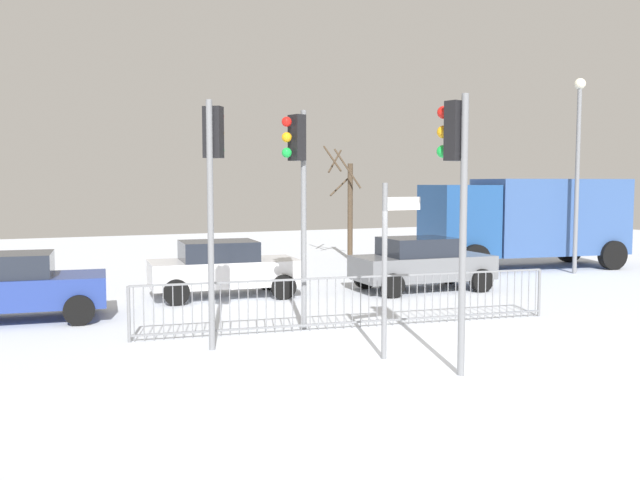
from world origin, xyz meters
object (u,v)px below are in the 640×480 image
direction_sign_post (388,261)px  delivery_truck (526,218)px  car_grey_trailing (421,263)px  street_lamp (578,154)px  traffic_light_foreground_left (456,170)px  bare_tree_left (348,204)px  car_blue_far (11,286)px  car_white_mid (223,268)px  traffic_light_rear_right (298,170)px  traffic_light_foreground_right (213,168)px

direction_sign_post → delivery_truck: bearing=32.3°
direction_sign_post → car_grey_trailing: (4.54, 6.14, -0.90)m
direction_sign_post → street_lamp: 13.42m
traffic_light_foreground_left → direction_sign_post: 1.99m
street_lamp → bare_tree_left: street_lamp is taller
direction_sign_post → delivery_truck: (10.60, 8.97, 0.07)m
car_blue_far → car_white_mid: size_ratio=1.01×
delivery_truck → street_lamp: 2.85m
street_lamp → bare_tree_left: size_ratio=1.43×
traffic_light_rear_right → car_blue_far: traffic_light_rear_right is taller
car_grey_trailing → delivery_truck: delivery_truck is taller
street_lamp → car_blue_far: bearing=-176.0°
traffic_light_rear_right → car_blue_far: 6.69m
traffic_light_rear_right → delivery_truck: (11.12, 6.26, -1.49)m
traffic_light_foreground_right → traffic_light_foreground_left: (2.95, -3.13, -0.07)m
traffic_light_rear_right → car_white_mid: (-0.26, 4.54, -2.46)m
traffic_light_rear_right → street_lamp: bearing=-84.1°
direction_sign_post → car_white_mid: size_ratio=0.75×
car_grey_trailing → car_blue_far: (-10.34, -0.13, 0.00)m
direction_sign_post → bare_tree_left: (6.23, 14.11, 0.49)m
traffic_light_foreground_left → car_grey_trailing: traffic_light_foreground_left is taller
traffic_light_foreground_left → traffic_light_rear_right: (-1.01, 3.94, 0.07)m
car_blue_far → car_white_mid: same height
direction_sign_post → traffic_light_foreground_right: bearing=134.4°
car_grey_trailing → bare_tree_left: 8.27m
delivery_truck → car_white_mid: bearing=16.4°
car_grey_trailing → direction_sign_post: bearing=-123.4°
traffic_light_rear_right → car_blue_far: bearing=42.9°
traffic_light_foreground_right → traffic_light_rear_right: 2.11m
delivery_truck → street_lamp: street_lamp is taller
car_grey_trailing → car_blue_far: 10.34m
traffic_light_foreground_left → car_white_mid: 8.91m
street_lamp → bare_tree_left: (-4.88, 6.92, -1.74)m
direction_sign_post → car_blue_far: direction_sign_post is taller
car_blue_far → delivery_truck: 16.69m
car_blue_far → car_white_mid: bearing=20.7°
delivery_truck → street_lamp: (0.51, -1.78, 2.16)m
bare_tree_left → street_lamp: bearing=-54.8°
direction_sign_post → car_white_mid: (-0.77, 7.26, -0.90)m
car_white_mid → delivery_truck: delivery_truck is taller
delivery_truck → car_blue_far: bearing=18.1°
delivery_truck → bare_tree_left: (-4.37, 5.14, 0.42)m
car_blue_far → car_white_mid: (5.02, 1.25, 0.00)m
direction_sign_post → car_blue_far: bearing=126.1°
car_blue_far → street_lamp: (16.91, 1.18, 3.14)m
traffic_light_rear_right → bare_tree_left: bearing=-45.8°
traffic_light_rear_right → bare_tree_left: bare_tree_left is taller
traffic_light_foreground_right → car_blue_far: traffic_light_foreground_right is taller
traffic_light_foreground_right → direction_sign_post: (2.46, -1.90, -1.56)m
street_lamp → direction_sign_post: bearing=-147.1°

